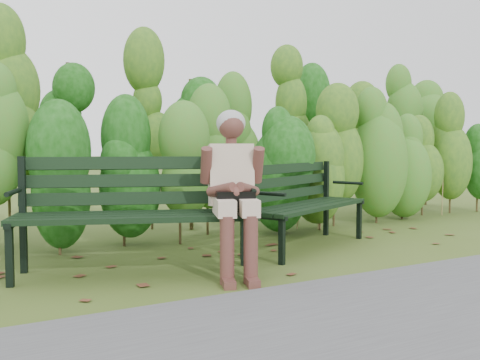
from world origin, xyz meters
TOP-DOWN VIEW (x-y plane):
  - ground at (0.00, 0.00)m, footprint 80.00×80.00m
  - footpath at (0.00, -2.20)m, footprint 60.00×2.50m
  - hedge_band at (0.00, 1.86)m, footprint 11.04×1.67m
  - leaf_litter at (0.10, -0.08)m, footprint 5.27×1.89m
  - bench_left at (-1.18, 0.09)m, footprint 2.12×1.33m
  - bench_right at (0.74, 0.36)m, footprint 1.88×1.27m
  - seated_woman at (-0.49, -0.39)m, footprint 0.63×0.86m

SIDE VIEW (x-z plane):
  - ground at x=0.00m, z-range 0.00..0.00m
  - leaf_litter at x=0.10m, z-range 0.00..0.01m
  - footpath at x=0.00m, z-range 0.00..0.01m
  - bench_right at x=0.74m, z-range 0.08..0.98m
  - bench_left at x=-1.18m, z-range 0.09..1.10m
  - seated_woman at x=-0.49m, z-range 0.10..1.51m
  - hedge_band at x=0.00m, z-range 0.05..2.47m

